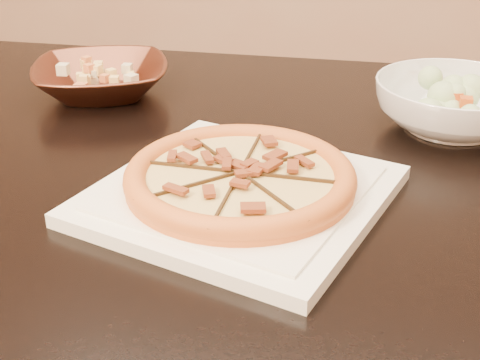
{
  "coord_description": "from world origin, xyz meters",
  "views": [
    {
      "loc": [
        0.11,
        -1.03,
        1.15
      ],
      "look_at": [
        -0.04,
        -0.32,
        0.78
      ],
      "focal_mm": 50.0,
      "sensor_mm": 36.0,
      "label": 1
    }
  ],
  "objects_px": {
    "plate": "(240,194)",
    "pizza": "(240,177)",
    "salad_bowl": "(453,105)",
    "dining_table": "(195,206)",
    "bronze_bowl": "(101,79)"
  },
  "relations": [
    {
      "from": "bronze_bowl",
      "to": "pizza",
      "type": "bearing_deg",
      "value": -45.73
    },
    {
      "from": "pizza",
      "to": "salad_bowl",
      "type": "relative_size",
      "value": 1.17
    },
    {
      "from": "dining_table",
      "to": "pizza",
      "type": "xyz_separation_m",
      "value": [
        0.1,
        -0.13,
        0.13
      ]
    },
    {
      "from": "plate",
      "to": "salad_bowl",
      "type": "xyz_separation_m",
      "value": [
        0.27,
        0.3,
        0.03
      ]
    },
    {
      "from": "salad_bowl",
      "to": "dining_table",
      "type": "bearing_deg",
      "value": -155.74
    },
    {
      "from": "dining_table",
      "to": "salad_bowl",
      "type": "xyz_separation_m",
      "value": [
        0.37,
        0.17,
        0.13
      ]
    },
    {
      "from": "plate",
      "to": "pizza",
      "type": "height_order",
      "value": "pizza"
    },
    {
      "from": "pizza",
      "to": "salad_bowl",
      "type": "distance_m",
      "value": 0.4
    },
    {
      "from": "plate",
      "to": "bronze_bowl",
      "type": "relative_size",
      "value": 1.77
    },
    {
      "from": "plate",
      "to": "salad_bowl",
      "type": "bearing_deg",
      "value": 48.15
    },
    {
      "from": "plate",
      "to": "pizza",
      "type": "xyz_separation_m",
      "value": [
        -0.0,
        0.0,
        0.02
      ]
    },
    {
      "from": "plate",
      "to": "bronze_bowl",
      "type": "bearing_deg",
      "value": 134.27
    },
    {
      "from": "dining_table",
      "to": "pizza",
      "type": "distance_m",
      "value": 0.21
    },
    {
      "from": "plate",
      "to": "dining_table",
      "type": "bearing_deg",
      "value": 126.34
    },
    {
      "from": "bronze_bowl",
      "to": "salad_bowl",
      "type": "relative_size",
      "value": 0.96
    }
  ]
}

